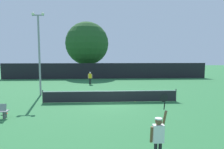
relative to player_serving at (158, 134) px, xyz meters
The scene contains 12 objects.
ground_plane 9.62m from the player_serving, 97.26° to the left, with size 120.00×120.00×0.00m, color #2D723D.
tennis_net 9.57m from the player_serving, 97.26° to the left, with size 11.10×0.08×1.07m.
perimeter_fence 26.22m from the player_serving, 92.64° to the left, with size 34.01×0.12×2.59m, color black.
player_serving is the anchor object (origin of this frame).
player_receiving 20.13m from the player_serving, 99.87° to the left, with size 0.57×0.24×1.63m.
tennis_ball 9.58m from the player_serving, 84.96° to the left, with size 0.07×0.07×0.07m, color #CCE033.
spare_racket 10.65m from the player_serving, 141.84° to the left, with size 0.28×0.52×0.04m.
light_pole 15.44m from the player_serving, 121.60° to the left, with size 1.18×0.28×7.91m.
large_tree 31.68m from the player_serving, 98.41° to the left, with size 8.03×8.03×10.11m.
parked_car_near 32.83m from the player_serving, 96.44° to the left, with size 2.12×4.30×1.69m.
parked_car_mid 31.38m from the player_serving, 89.23° to the left, with size 2.07×4.27×1.69m.
parked_car_far 33.74m from the player_serving, 75.41° to the left, with size 1.99×4.24×1.69m.
Camera 1 is at (-0.78, -15.98, 3.86)m, focal length 31.56 mm.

